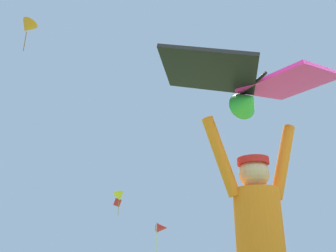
% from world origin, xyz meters
% --- Properties ---
extents(kite_flyer_person, '(0.81, 0.36, 1.92)m').
position_xyz_m(kite_flyer_person, '(-0.21, 0.30, 0.94)').
color(kite_flyer_person, '#424751').
rests_on(kite_flyer_person, ground).
extents(held_stunt_kite, '(1.64, 0.91, 0.39)m').
position_xyz_m(held_stunt_kite, '(-0.22, 0.24, 2.22)').
color(held_stunt_kite, black).
extents(distant_kite_yellow_far_center, '(1.17, 1.23, 2.06)m').
position_xyz_m(distant_kite_yellow_far_center, '(4.23, 27.33, 5.79)').
color(distant_kite_yellow_far_center, yellow).
extents(distant_kite_red_low_right, '(0.77, 0.68, 0.84)m').
position_xyz_m(distant_kite_red_low_right, '(4.94, 31.45, 5.91)').
color(distant_kite_red_low_right, red).
extents(distant_kite_orange_mid_left, '(1.38, 1.23, 2.16)m').
position_xyz_m(distant_kite_orange_mid_left, '(-3.80, 16.76, 13.52)').
color(distant_kite_orange_mid_left, orange).
extents(marker_flag, '(0.30, 0.24, 1.73)m').
position_xyz_m(marker_flag, '(1.13, 6.58, 1.50)').
color(marker_flag, silver).
rests_on(marker_flag, ground).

